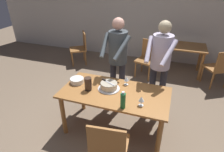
% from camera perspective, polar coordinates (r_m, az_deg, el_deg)
% --- Properties ---
extents(ground_plane, '(14.00, 14.00, 0.00)m').
position_cam_1_polar(ground_plane, '(3.38, 0.75, -15.41)').
color(ground_plane, '#7A6651').
extents(back_wall, '(10.00, 0.12, 2.70)m').
position_cam_1_polar(back_wall, '(5.69, 11.62, 17.97)').
color(back_wall, beige).
rests_on(back_wall, ground_plane).
extents(main_dining_table, '(1.64, 0.82, 0.75)m').
position_cam_1_polar(main_dining_table, '(2.97, 0.82, -6.55)').
color(main_dining_table, '#9E6633').
rests_on(main_dining_table, ground_plane).
extents(cake_on_platter, '(0.34, 0.34, 0.11)m').
position_cam_1_polar(cake_on_platter, '(2.96, -0.94, -3.00)').
color(cake_on_platter, silver).
rests_on(cake_on_platter, main_dining_table).
extents(cake_knife, '(0.25, 0.15, 0.02)m').
position_cam_1_polar(cake_knife, '(2.97, -1.88, -1.40)').
color(cake_knife, silver).
rests_on(cake_knife, cake_on_platter).
extents(plate_stack, '(0.22, 0.22, 0.08)m').
position_cam_1_polar(plate_stack, '(3.18, -10.35, -1.33)').
color(plate_stack, white).
rests_on(plate_stack, main_dining_table).
extents(wine_glass_near, '(0.08, 0.08, 0.14)m').
position_cam_1_polar(wine_glass_near, '(2.61, 8.75, -6.82)').
color(wine_glass_near, silver).
rests_on(wine_glass_near, main_dining_table).
extents(wine_glass_far, '(0.08, 0.08, 0.14)m').
position_cam_1_polar(wine_glass_far, '(3.05, 4.29, -0.89)').
color(wine_glass_far, silver).
rests_on(wine_glass_far, main_dining_table).
extents(water_bottle, '(0.07, 0.07, 0.25)m').
position_cam_1_polar(water_bottle, '(2.54, 3.28, -7.27)').
color(water_bottle, '#1E6B38').
rests_on(water_bottle, main_dining_table).
extents(hurricane_lamp, '(0.11, 0.11, 0.21)m').
position_cam_1_polar(hurricane_lamp, '(2.93, -7.11, -2.31)').
color(hurricane_lamp, black).
rests_on(hurricane_lamp, main_dining_table).
extents(person_cutting_cake, '(0.46, 0.57, 1.72)m').
position_cam_1_polar(person_cutting_cake, '(3.32, 1.68, 6.05)').
color(person_cutting_cake, '#2D2D38').
rests_on(person_cutting_cake, ground_plane).
extents(person_standing_beside, '(0.46, 0.57, 1.72)m').
position_cam_1_polar(person_standing_beside, '(3.23, 14.17, 4.47)').
color(person_standing_beside, '#2D2D38').
rests_on(person_standing_beside, ground_plane).
extents(chair_near_side, '(0.49, 0.49, 0.90)m').
position_cam_1_polar(chair_near_side, '(2.47, -0.90, -20.17)').
color(chair_near_side, '#9E6633').
rests_on(chair_near_side, ground_plane).
extents(background_table, '(1.00, 0.70, 0.74)m').
position_cam_1_polar(background_table, '(5.18, 20.63, 6.72)').
color(background_table, '#9E6633').
rests_on(background_table, ground_plane).
extents(background_chair_0, '(0.54, 0.54, 0.90)m').
position_cam_1_polar(background_chair_0, '(4.83, 10.53, 5.50)').
color(background_chair_0, '#9E6633').
rests_on(background_chair_0, ground_plane).
extents(background_chair_1, '(0.61, 0.61, 0.90)m').
position_cam_1_polar(background_chair_1, '(5.51, -9.38, 8.53)').
color(background_chair_1, '#9E6633').
rests_on(background_chair_1, ground_plane).
extents(background_chair_2, '(0.60, 0.60, 0.90)m').
position_cam_1_polar(background_chair_2, '(4.86, 29.22, 2.33)').
color(background_chair_2, '#9E6633').
rests_on(background_chair_2, ground_plane).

